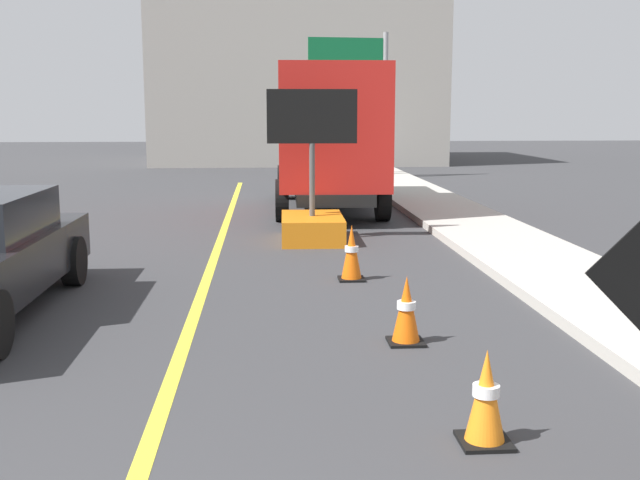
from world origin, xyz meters
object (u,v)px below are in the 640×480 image
at_px(box_truck, 328,134).
at_px(highway_guide_sign, 363,79).
at_px(arrow_board_trailer, 312,214).
at_px(traffic_cone_near_sign, 486,398).
at_px(traffic_cone_far_lane, 352,253).
at_px(traffic_cone_mid_lane, 406,310).

relative_size(box_truck, highway_guide_sign, 1.36).
xyz_separation_m(arrow_board_trailer, traffic_cone_near_sign, (0.69, -8.76, -0.15)).
relative_size(traffic_cone_near_sign, traffic_cone_far_lane, 0.88).
bearing_deg(traffic_cone_far_lane, traffic_cone_near_sign, -86.34).
relative_size(arrow_board_trailer, highway_guide_sign, 0.54).
bearing_deg(traffic_cone_near_sign, box_truck, 90.22).
xyz_separation_m(highway_guide_sign, traffic_cone_far_lane, (-2.21, -16.52, -3.04)).
xyz_separation_m(traffic_cone_mid_lane, traffic_cone_far_lane, (-0.22, 2.99, 0.04)).
height_order(box_truck, traffic_cone_near_sign, box_truck).
bearing_deg(traffic_cone_far_lane, arrow_board_trailer, 95.77).
relative_size(box_truck, traffic_cone_far_lane, 8.79).
xyz_separation_m(arrow_board_trailer, traffic_cone_far_lane, (0.34, -3.38, -0.10)).
height_order(box_truck, highway_guide_sign, highway_guide_sign).
relative_size(highway_guide_sign, traffic_cone_far_lane, 6.45).
xyz_separation_m(box_truck, traffic_cone_mid_lane, (-0.08, -10.69, -1.44)).
xyz_separation_m(highway_guide_sign, traffic_cone_mid_lane, (-1.99, -19.51, -3.08)).
distance_m(box_truck, traffic_cone_mid_lane, 10.79).
bearing_deg(box_truck, traffic_cone_near_sign, -89.78).
distance_m(highway_guide_sign, traffic_cone_near_sign, 22.20).
relative_size(box_truck, traffic_cone_near_sign, 9.97).
height_order(highway_guide_sign, traffic_cone_far_lane, highway_guide_sign).
distance_m(arrow_board_trailer, box_truck, 4.56).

